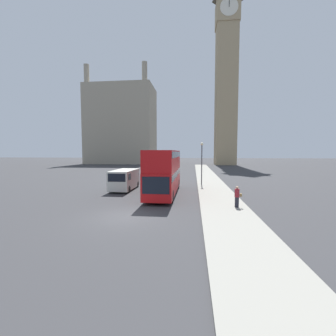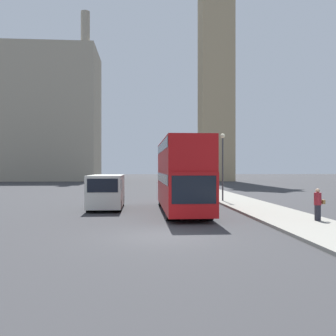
{
  "view_description": "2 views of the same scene",
  "coord_description": "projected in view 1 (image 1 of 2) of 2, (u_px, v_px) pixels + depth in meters",
  "views": [
    {
      "loc": [
        4.46,
        -14.13,
        4.23
      ],
      "look_at": [
        1.85,
        8.99,
        2.58
      ],
      "focal_mm": 24.0,
      "sensor_mm": 36.0,
      "label": 1
    },
    {
      "loc": [
        -0.93,
        -14.86,
        2.71
      ],
      "look_at": [
        1.5,
        18.09,
        2.72
      ],
      "focal_mm": 40.0,
      "sensor_mm": 36.0,
      "label": 2
    }
  ],
  "objects": [
    {
      "name": "street_lamp",
      "position": [
        202.0,
        157.0,
        27.84
      ],
      "size": [
        0.36,
        0.36,
        5.27
      ],
      "color": "#38383D",
      "rests_on": "sidewalk_strip"
    },
    {
      "name": "pedestrian",
      "position": [
        237.0,
        197.0,
        16.63
      ],
      "size": [
        0.51,
        0.35,
        1.56
      ],
      "color": "#23232D",
      "rests_on": "sidewalk_strip"
    },
    {
      "name": "clock_tower",
      "position": [
        226.0,
        67.0,
        73.7
      ],
      "size": [
        7.29,
        7.46,
        63.03
      ],
      "color": "tan",
      "rests_on": "ground_plane"
    },
    {
      "name": "white_van",
      "position": [
        124.0,
        179.0,
        25.04
      ],
      "size": [
        2.17,
        5.33,
        2.25
      ],
      "color": "silver",
      "rests_on": "ground_plane"
    },
    {
      "name": "building_block_distant",
      "position": [
        122.0,
        125.0,
        84.31
      ],
      "size": [
        24.18,
        15.05,
        34.59
      ],
      "color": "#9E937F",
      "rests_on": "ground_plane"
    },
    {
      "name": "sidewalk_strip",
      "position": [
        230.0,
        219.0,
        14.04
      ],
      "size": [
        3.59,
        120.0,
        0.15
      ],
      "color": "gray",
      "rests_on": "ground_plane"
    },
    {
      "name": "ground_plane",
      "position": [
        125.0,
        216.0,
        14.8
      ],
      "size": [
        300.0,
        300.0,
        0.0
      ],
      "primitive_type": "plane",
      "color": "#333335"
    },
    {
      "name": "red_double_decker_bus",
      "position": [
        165.0,
        170.0,
        22.49
      ],
      "size": [
        2.47,
        10.77,
        4.39
      ],
      "color": "#B71114",
      "rests_on": "ground_plane"
    }
  ]
}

